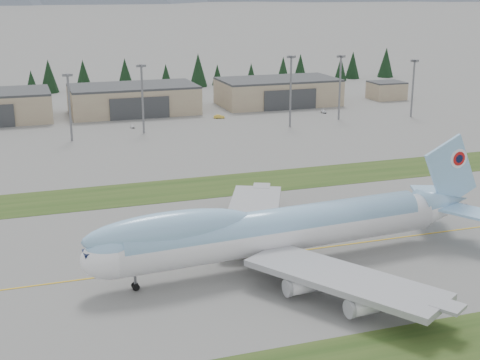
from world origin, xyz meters
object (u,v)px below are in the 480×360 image
object	(u,v)px
service_vehicle_a	(133,128)
service_vehicle_b	(219,118)
hangar_center	(134,99)
hangar_right	(278,92)
service_vehicle_c	(324,113)
boeing_747_freighter	(278,229)

from	to	relation	value
service_vehicle_a	service_vehicle_b	distance (m)	34.29
hangar_center	hangar_right	bearing A→B (deg)	0.00
service_vehicle_c	boeing_747_freighter	bearing A→B (deg)	-105.31
boeing_747_freighter	hangar_center	size ratio (longest dim) A/B	1.62
hangar_right	service_vehicle_c	bearing A→B (deg)	-67.53
hangar_right	service_vehicle_b	distance (m)	38.73
hangar_right	service_vehicle_b	world-z (taller)	hangar_right
service_vehicle_a	service_vehicle_c	distance (m)	75.40
hangar_right	service_vehicle_b	size ratio (longest dim) A/B	11.70
boeing_747_freighter	service_vehicle_b	distance (m)	137.02
hangar_right	hangar_center	bearing A→B (deg)	180.00
hangar_center	service_vehicle_a	distance (m)	29.32
boeing_747_freighter	service_vehicle_a	distance (m)	126.73
service_vehicle_a	service_vehicle_c	xyz separation A→B (m)	(75.25, 4.74, 0.00)
boeing_747_freighter	hangar_right	bearing A→B (deg)	64.20
hangar_center	hangar_right	size ratio (longest dim) A/B	1.00
hangar_center	service_vehicle_a	bearing A→B (deg)	-101.02
hangar_center	service_vehicle_c	size ratio (longest dim) A/B	11.90
service_vehicle_a	service_vehicle_b	bearing A→B (deg)	16.12
service_vehicle_a	hangar_right	bearing A→B (deg)	27.57
boeing_747_freighter	hangar_center	xyz separation A→B (m)	(1.74, 154.78, -1.37)
hangar_center	service_vehicle_b	world-z (taller)	hangar_center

